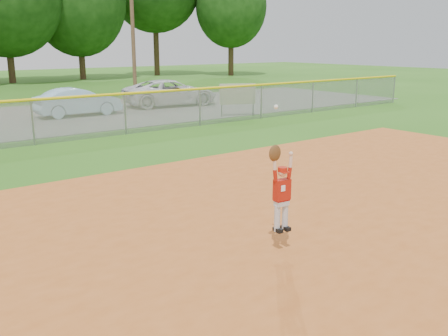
# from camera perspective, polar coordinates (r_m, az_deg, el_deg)

# --- Properties ---
(ground) EXTENTS (120.00, 120.00, 0.00)m
(ground) POSITION_cam_1_polar(r_m,az_deg,el_deg) (8.90, -1.35, -7.56)
(ground) COLOR #2C6216
(ground) RESTS_ON ground
(clay_infield) EXTENTS (24.00, 16.00, 0.04)m
(clay_infield) POSITION_cam_1_polar(r_m,az_deg,el_deg) (6.92, 13.94, -14.49)
(clay_infield) COLOR #B15720
(clay_infield) RESTS_ON ground
(car_blue) EXTENTS (3.88, 1.40, 1.27)m
(car_blue) POSITION_cam_1_polar(r_m,az_deg,el_deg) (24.07, -16.32, 7.27)
(car_blue) COLOR #9AC9E5
(car_blue) RESTS_ON parking_strip
(car_white_b) EXTENTS (5.26, 2.97, 1.39)m
(car_white_b) POSITION_cam_1_polar(r_m,az_deg,el_deg) (27.06, -6.11, 8.56)
(car_white_b) COLOR silver
(car_white_b) RESTS_ON parking_strip
(sponsor_sign) EXTENTS (1.57, 0.72, 1.50)m
(sponsor_sign) POSITION_cam_1_polar(r_m,az_deg,el_deg) (22.97, 1.56, 8.35)
(sponsor_sign) COLOR gray
(sponsor_sign) RESTS_ON ground
(outfield_fence) EXTENTS (40.06, 0.10, 1.55)m
(outfield_fence) POSITION_cam_1_polar(r_m,az_deg,el_deg) (17.56, -21.06, 5.28)
(outfield_fence) COLOR gray
(outfield_fence) RESTS_ON ground
(ballplayer) EXTENTS (0.47, 0.21, 2.03)m
(ballplayer) POSITION_cam_1_polar(r_m,az_deg,el_deg) (7.87, 6.51, -2.34)
(ballplayer) COLOR silver
(ballplayer) RESTS_ON ground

